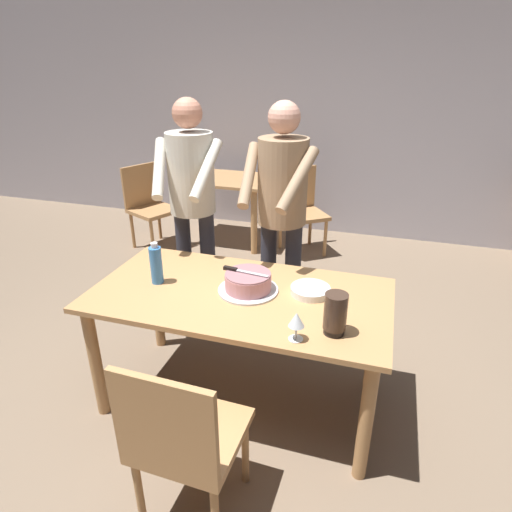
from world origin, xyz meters
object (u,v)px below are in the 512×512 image
(cake_knife, at_px, (236,270))
(plate_stack, at_px, (310,290))
(hurricane_lamp, at_px, (335,314))
(person_standing_beside, at_px, (192,195))
(main_dining_table, at_px, (240,309))
(water_bottle, at_px, (156,265))
(background_table, at_px, (225,192))
(wine_glass_near, at_px, (297,321))
(person_cutting_cake, at_px, (282,204))
(background_chair_0, at_px, (149,204))
(background_chair_2, at_px, (300,207))
(chair_near_side, at_px, (183,437))
(cake_on_platter, at_px, (248,283))

(cake_knife, bearing_deg, plate_stack, 8.55)
(hurricane_lamp, bearing_deg, person_standing_beside, 141.36)
(main_dining_table, bearing_deg, hurricane_lamp, -22.97)
(water_bottle, bearing_deg, background_table, 101.86)
(water_bottle, xyz_separation_m, person_standing_beside, (-0.08, 0.69, 0.21))
(wine_glass_near, height_order, person_cutting_cake, person_cutting_cake)
(background_chair_0, xyz_separation_m, background_chair_2, (1.61, 0.37, 0.00))
(person_standing_beside, relative_size, chair_near_side, 1.91)
(cake_knife, relative_size, chair_near_side, 0.30)
(plate_stack, distance_m, background_chair_0, 2.87)
(cake_knife, xyz_separation_m, hurricane_lamp, (0.59, -0.28, -0.01))
(person_standing_beside, relative_size, background_chair_2, 1.91)
(plate_stack, height_order, wine_glass_near, wine_glass_near)
(person_standing_beside, height_order, background_chair_2, person_standing_beside)
(cake_on_platter, xyz_separation_m, background_chair_2, (-0.18, 2.35, -0.31))
(wine_glass_near, bearing_deg, water_bottle, 160.38)
(cake_on_platter, bearing_deg, background_chair_2, 94.34)
(background_chair_0, bearing_deg, water_bottle, -58.46)
(background_chair_0, bearing_deg, background_table, 28.45)
(person_cutting_cake, xyz_separation_m, background_chair_0, (-1.82, 1.37, -0.58))
(cake_knife, bearing_deg, background_chair_0, 131.05)
(hurricane_lamp, relative_size, person_standing_beside, 0.12)
(person_standing_beside, relative_size, background_table, 1.72)
(person_cutting_cake, distance_m, background_chair_0, 2.35)
(cake_on_platter, relative_size, chair_near_side, 0.38)
(wine_glass_near, bearing_deg, hurricane_lamp, 32.77)
(cake_on_platter, xyz_separation_m, cake_knife, (-0.07, 0.01, 0.06))
(cake_knife, relative_size, plate_stack, 1.23)
(wine_glass_near, bearing_deg, background_table, 117.00)
(person_standing_beside, bearing_deg, background_table, 103.89)
(main_dining_table, height_order, background_table, main_dining_table)
(plate_stack, bearing_deg, cake_on_platter, -168.25)
(wine_glass_near, distance_m, background_table, 3.10)
(person_standing_beside, height_order, background_chair_0, person_standing_beside)
(water_bottle, xyz_separation_m, person_cutting_cake, (0.57, 0.66, 0.21))
(main_dining_table, distance_m, cake_knife, 0.23)
(background_chair_0, relative_size, background_chair_2, 1.00)
(plate_stack, relative_size, hurricane_lamp, 1.05)
(cake_on_platter, height_order, wine_glass_near, wine_glass_near)
(main_dining_table, height_order, water_bottle, water_bottle)
(cake_knife, bearing_deg, chair_near_side, -86.30)
(chair_near_side, distance_m, background_chair_2, 3.20)
(cake_on_platter, bearing_deg, hurricane_lamp, -27.70)
(main_dining_table, bearing_deg, plate_stack, 15.75)
(person_cutting_cake, relative_size, chair_near_side, 1.91)
(water_bottle, bearing_deg, person_cutting_cake, 49.29)
(background_table, distance_m, background_chair_2, 0.87)
(main_dining_table, bearing_deg, person_standing_beside, 130.76)
(cake_on_platter, height_order, person_standing_beside, person_standing_beside)
(main_dining_table, relative_size, person_cutting_cake, 0.97)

